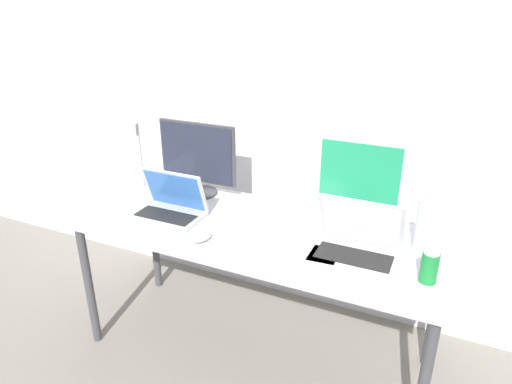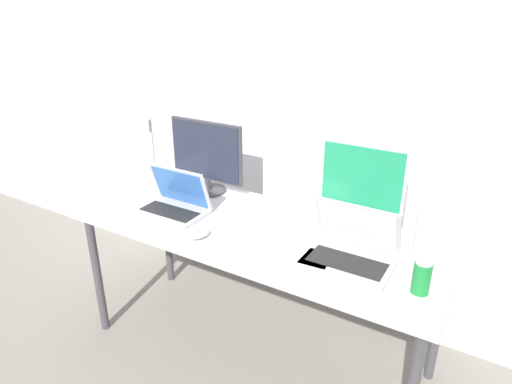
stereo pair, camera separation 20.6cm
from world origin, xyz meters
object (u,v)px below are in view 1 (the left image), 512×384
Objects in this scene: work_desk at (256,239)px; mouse_by_keyboard at (201,237)px; water_bottle at (425,223)px; soda_can_near_keyboard at (429,267)px; keyboard_main at (287,250)px; laptop_silver at (170,206)px; laptop_secondary at (357,244)px; monitor_left at (198,158)px; monitor_center at (359,182)px; desk_lamp at (132,133)px.

mouse_by_keyboard reaches higher than work_desk.
water_bottle reaches higher than work_desk.
keyboard_main is at bearing -177.99° from soda_can_near_keyboard.
laptop_secondary is (0.91, 0.01, 0.00)m from laptop_silver.
monitor_left is at bearing 146.33° from keyboard_main.
monitor_center reaches higher than laptop_secondary.
monitor_center reaches higher than soda_can_near_keyboard.
mouse_by_keyboard is at bearing -29.33° from desk_lamp.
work_desk is at bearing -152.33° from monitor_center.
monitor_center is 0.98× the size of keyboard_main.
monitor_center is 0.33m from laptop_secondary.
keyboard_main is 4.29× the size of mouse_by_keyboard.
mouse_by_keyboard is (-0.58, -0.43, -0.20)m from monitor_center.
water_bottle is 0.59× the size of desk_lamp.
work_desk is 0.50m from laptop_secondary.
monitor_left is 3.52× the size of soda_can_near_keyboard.
work_desk is at bearing -172.34° from water_bottle.
monitor_center is at bearing 158.73° from water_bottle.
keyboard_main is (-0.27, -0.09, -0.05)m from laptop_secondary.
desk_lamp reaches higher than soda_can_near_keyboard.
soda_can_near_keyboard is at bearing -16.30° from monitor_left.
laptop_secondary is at bearing -6.73° from work_desk.
desk_lamp reaches higher than work_desk.
laptop_secondary is at bearing 166.34° from soda_can_near_keyboard.
work_desk is 14.08× the size of soda_can_near_keyboard.
mouse_by_keyboard is (0.26, -0.15, -0.03)m from laptop_silver.
monitor_left is 4.48× the size of mouse_by_keyboard.
monitor_center is 0.75m from mouse_by_keyboard.
monitor_left is at bearing 152.78° from work_desk.
mouse_by_keyboard reaches higher than keyboard_main.
keyboard_main is 0.39m from mouse_by_keyboard.
water_bottle is 0.24m from soda_can_near_keyboard.
laptop_silver is 0.69× the size of desk_lamp.
water_bottle is at bearing -1.07° from desk_lamp.
monitor_center is (0.86, -0.01, 0.01)m from monitor_left.
desk_lamp is (-1.26, 0.18, 0.27)m from laptop_secondary.
soda_can_near_keyboard is at bearing -1.90° from keyboard_main.
monitor_left is 1.07× the size of monitor_center.
mouse_by_keyboard is 0.35× the size of water_bottle.
monitor_center reaches higher than laptop_silver.
keyboard_main is at bearing -34.70° from work_desk.
monitor_center is at bearing 27.67° from work_desk.
laptop_secondary is (0.07, -0.28, -0.16)m from monitor_center.
water_bottle is (0.89, 0.31, 0.11)m from mouse_by_keyboard.
monitor_left is 0.98m from laptop_secondary.
monitor_left is at bearing 179.27° from monitor_center.
water_bottle is (0.24, 0.15, 0.07)m from laptop_secondary.
desk_lamp reaches higher than laptop_secondary.
laptop_silver is (-0.85, -0.28, -0.17)m from monitor_center.
mouse_by_keyboard is at bearing -29.72° from laptop_silver.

